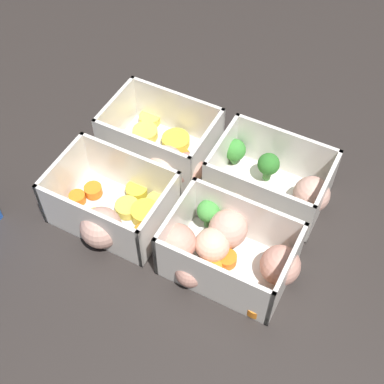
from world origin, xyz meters
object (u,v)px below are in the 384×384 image
container_far_left (224,249)px  container_near_left (269,184)px  container_near_right (161,148)px  container_far_right (112,210)px

container_far_left → container_near_left: bearing=-94.3°
container_near_right → container_far_right: 0.12m
container_far_left → container_far_right: 0.15m
container_near_left → container_far_right: same height
container_near_right → container_near_left: bearing=-176.6°
container_far_left → container_near_right: bearing=-36.2°
container_near_right → container_far_right: (0.00, 0.12, -0.00)m
container_near_left → container_far_left: bearing=85.7°
container_near_left → container_far_left: size_ratio=0.93×
container_near_left → container_far_right: (0.16, 0.13, -0.00)m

